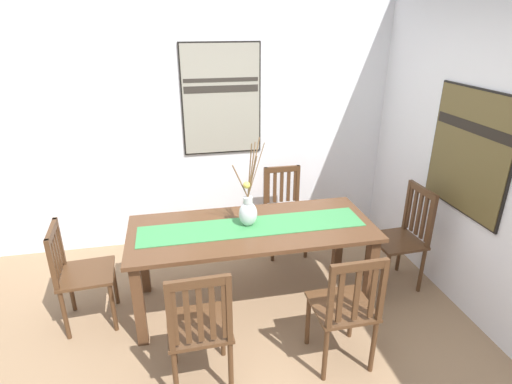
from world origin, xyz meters
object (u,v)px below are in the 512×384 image
painting_on_back_wall (221,100)px  chair_0 (199,327)px  centerpiece_vase (248,210)px  chair_3 (345,308)px  chair_2 (284,208)px  dining_table (252,237)px  painting_on_side_wall (469,152)px  chair_1 (404,235)px  chair_4 (78,272)px

painting_on_back_wall → chair_0: bearing=-102.1°
centerpiece_vase → chair_0: size_ratio=0.77×
centerpiece_vase → chair_3: bearing=-59.3°
chair_2 → dining_table: bearing=-121.6°
chair_2 → painting_on_back_wall: painting_on_back_wall is taller
chair_2 → painting_on_back_wall: (-0.59, 0.42, 1.10)m
dining_table → painting_on_side_wall: size_ratio=2.01×
chair_1 → chair_3: size_ratio=1.03×
chair_0 → chair_2: bearing=58.4°
painting_on_back_wall → chair_1: bearing=-40.5°
chair_4 → painting_on_back_wall: painting_on_back_wall is taller
dining_table → chair_4: 1.43m
centerpiece_vase → chair_2: bearing=56.1°
chair_1 → painting_on_side_wall: (0.33, -0.21, 0.85)m
chair_0 → painting_on_back_wall: painting_on_back_wall is taller
chair_0 → painting_on_back_wall: bearing=77.9°
chair_0 → painting_on_side_wall: 2.51m
dining_table → chair_3: 1.00m
painting_on_side_wall → chair_4: bearing=175.8°
dining_table → chair_0: size_ratio=2.12×
chair_4 → painting_on_back_wall: bearing=42.9°
centerpiece_vase → chair_1: (1.45, -0.04, -0.38)m
chair_3 → painting_on_back_wall: size_ratio=0.84×
chair_3 → painting_on_back_wall: 2.45m
chair_1 → painting_on_side_wall: 0.94m
dining_table → chair_2: 1.00m
chair_1 → chair_2: (-0.91, 0.85, -0.02)m
chair_1 → painting_on_back_wall: bearing=139.5°
chair_1 → chair_3: 1.25m
centerpiece_vase → painting_on_back_wall: 1.42m
chair_1 → chair_0: bearing=-156.7°
chair_3 → chair_4: 2.10m
centerpiece_vase → chair_0: 1.08m
chair_4 → painting_on_side_wall: painting_on_side_wall is taller
dining_table → chair_2: (0.52, 0.84, -0.15)m
chair_1 → chair_2: 1.25m
centerpiece_vase → chair_0: centerpiece_vase is taller
dining_table → chair_1: (1.42, -0.01, -0.13)m
chair_4 → chair_2: bearing=23.2°
chair_2 → chair_0: bearing=-121.6°
chair_0 → chair_3: chair_0 is taller
dining_table → chair_4: size_ratio=2.28×
chair_3 → chair_4: size_ratio=1.06×
chair_0 → chair_3: size_ratio=1.02×
dining_table → chair_4: bearing=179.6°
dining_table → chair_2: chair_2 is taller
dining_table → centerpiece_vase: 0.25m
chair_1 → painting_on_side_wall: painting_on_side_wall is taller
chair_0 → chair_2: (1.04, 1.69, -0.02)m
centerpiece_vase → painting_on_side_wall: size_ratio=0.73×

